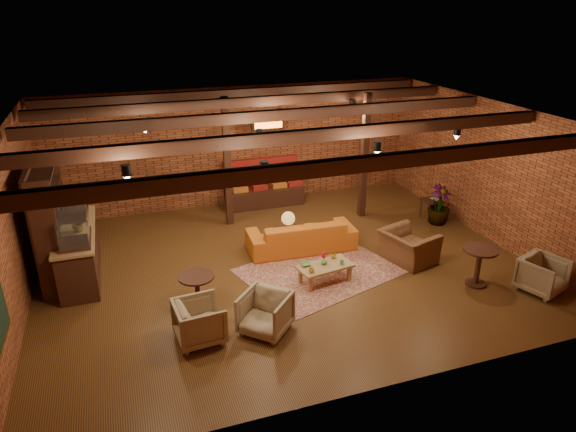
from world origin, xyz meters
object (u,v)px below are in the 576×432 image
object	(u,v)px
side_table_lamp	(288,222)
round_table_right	(479,261)
armchair_far	(543,273)
armchair_a	(199,320)
coffee_table	(324,267)
armchair_right	(409,242)
armchair_b	(265,311)
plant_tall	(444,167)
sofa	(301,235)
side_table_book	(432,201)
round_table_left	(197,286)

from	to	relation	value
side_table_lamp	round_table_right	xyz separation A→B (m)	(3.07, -2.62, -0.20)
round_table_right	armchair_far	world-z (taller)	round_table_right
side_table_lamp	armchair_a	world-z (taller)	side_table_lamp
coffee_table	armchair_a	xyz separation A→B (m)	(-2.70, -1.09, 0.06)
armchair_a	armchair_right	distance (m)	4.94
armchair_a	armchair_b	xyz separation A→B (m)	(1.10, -0.12, 0.00)
round_table_right	plant_tall	world-z (taller)	plant_tall
side_table_lamp	plant_tall	size ratio (longest dim) A/B	0.32
sofa	side_table_lamp	bearing A→B (deg)	3.61
sofa	coffee_table	world-z (taller)	sofa
sofa	armchair_right	size ratio (longest dim) A/B	2.26
side_table_book	round_table_right	world-z (taller)	round_table_right
armchair_right	plant_tall	bearing A→B (deg)	-65.16
armchair_a	round_table_right	xyz separation A→B (m)	(5.53, 0.01, 0.14)
plant_tall	side_table_book	bearing A→B (deg)	90.00
round_table_right	armchair_a	bearing A→B (deg)	-179.92
side_table_lamp	side_table_book	size ratio (longest dim) A/B	1.76
side_table_book	armchair_a	bearing A→B (deg)	-154.13
round_table_right	armchair_far	distance (m)	1.21
side_table_lamp	armchair_far	size ratio (longest dim) A/B	1.24
sofa	round_table_right	xyz separation A→B (m)	(2.76, -2.62, 0.18)
round_table_left	armchair_a	distance (m)	0.97
armchair_right	side_table_book	distance (m)	2.59
sofa	armchair_far	xyz separation A→B (m)	(3.79, -3.23, 0.03)
armchair_far	side_table_lamp	bearing A→B (deg)	122.68
armchair_b	plant_tall	bearing A→B (deg)	72.65
coffee_table	armchair_b	bearing A→B (deg)	-142.81
armchair_far	coffee_table	bearing A→B (deg)	137.14
round_table_right	plant_tall	distance (m)	3.19
armchair_a	plant_tall	bearing A→B (deg)	-71.26
sofa	armchair_right	xyz separation A→B (m)	(1.99, -1.30, 0.11)
sofa	side_table_book	distance (m)	3.83
coffee_table	side_table_book	world-z (taller)	coffee_table
sofa	plant_tall	world-z (taller)	plant_tall
sofa	armchair_a	bearing A→B (deg)	46.38
armchair_far	sofa	bearing A→B (deg)	120.41
sofa	side_table_book	xyz separation A→B (m)	(3.79, 0.55, 0.13)
plant_tall	sofa	bearing A→B (deg)	-176.42
armchair_b	armchair_right	size ratio (longest dim) A/B	0.74
sofa	round_table_left	distance (m)	3.12
round_table_left	armchair_far	distance (m)	6.62
side_table_lamp	armchair_a	size ratio (longest dim) A/B	1.21
plant_tall	side_table_lamp	bearing A→B (deg)	-176.64
coffee_table	plant_tall	bearing A→B (deg)	24.64
armchair_a	coffee_table	bearing A→B (deg)	-72.81
coffee_table	side_table_lamp	size ratio (longest dim) A/B	1.23
armchair_a	round_table_left	bearing A→B (deg)	-12.54
sofa	side_table_lamp	xyz separation A→B (m)	(-0.31, -0.00, 0.38)
round_table_right	armchair_far	bearing A→B (deg)	-30.77
sofa	armchair_a	distance (m)	3.82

